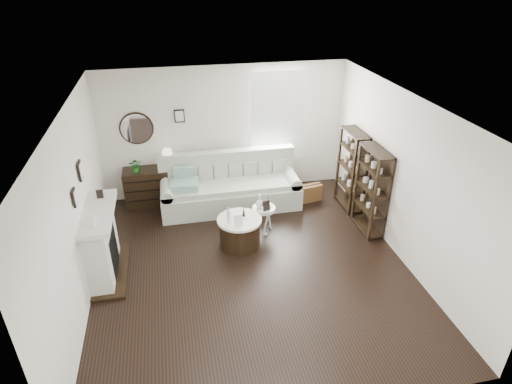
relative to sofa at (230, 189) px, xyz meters
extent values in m
plane|color=black|center=(0.04, -2.09, -0.36)|extent=(5.50, 5.50, 0.00)
plane|color=white|center=(0.04, -2.09, 2.34)|extent=(5.50, 5.50, 0.00)
plane|color=white|center=(0.04, 0.66, 0.99)|extent=(5.00, 0.00, 5.00)
plane|color=white|center=(0.04, -4.84, 0.99)|extent=(5.00, 0.00, 5.00)
plane|color=white|center=(-2.46, -2.09, 0.99)|extent=(0.00, 5.50, 5.50)
plane|color=white|center=(2.54, -2.09, 0.99)|extent=(0.00, 5.50, 5.50)
cube|color=white|center=(1.14, 0.64, 1.24)|extent=(1.00, 0.02, 1.80)
cube|color=white|center=(1.14, 0.58, 1.24)|extent=(1.15, 0.02, 1.90)
cylinder|color=silver|center=(-1.71, 0.63, 1.19)|extent=(0.60, 0.03, 0.60)
cube|color=black|center=(-0.86, 0.63, 1.39)|extent=(0.20, 0.03, 0.26)
cube|color=silver|center=(-2.29, -1.79, 0.19)|extent=(0.34, 1.20, 1.10)
cube|color=black|center=(-2.26, -1.79, 0.04)|extent=(0.30, 0.65, 0.70)
cube|color=silver|center=(-2.24, -1.79, 0.76)|extent=(0.44, 1.35, 0.08)
cube|color=black|center=(-2.21, -1.79, -0.33)|extent=(0.50, 1.40, 0.05)
cylinder|color=white|center=(-2.24, -2.24, 0.91)|extent=(0.08, 0.08, 0.22)
cube|color=black|center=(-2.24, -1.39, 0.87)|extent=(0.10, 0.03, 0.14)
cube|color=black|center=(-2.43, -2.14, 1.24)|extent=(0.03, 0.18, 0.24)
cube|color=black|center=(-2.43, -1.49, 1.34)|extent=(0.03, 0.22, 0.28)
cube|color=black|center=(2.37, -0.54, 0.44)|extent=(0.30, 0.80, 1.60)
cylinder|color=beige|center=(2.35, -0.79, 0.16)|extent=(0.08, 0.08, 0.11)
cylinder|color=beige|center=(2.35, -0.54, 0.16)|extent=(0.08, 0.08, 0.11)
cylinder|color=beige|center=(2.35, -0.29, 0.16)|extent=(0.08, 0.08, 0.11)
cylinder|color=beige|center=(2.35, -0.79, 0.56)|extent=(0.08, 0.08, 0.11)
cylinder|color=beige|center=(2.35, -0.54, 0.56)|extent=(0.08, 0.08, 0.11)
cylinder|color=beige|center=(2.35, -0.29, 0.56)|extent=(0.08, 0.08, 0.11)
cylinder|color=beige|center=(2.35, -0.79, 0.96)|extent=(0.08, 0.08, 0.11)
cylinder|color=beige|center=(2.35, -0.54, 0.96)|extent=(0.08, 0.08, 0.11)
cylinder|color=beige|center=(2.35, -0.29, 0.96)|extent=(0.08, 0.08, 0.11)
cube|color=black|center=(2.37, -1.44, 0.44)|extent=(0.30, 0.80, 1.60)
cylinder|color=beige|center=(2.35, -1.69, 0.16)|extent=(0.08, 0.08, 0.11)
cylinder|color=beige|center=(2.35, -1.44, 0.16)|extent=(0.08, 0.08, 0.11)
cylinder|color=beige|center=(2.35, -1.19, 0.16)|extent=(0.08, 0.08, 0.11)
cylinder|color=beige|center=(2.35, -1.69, 0.56)|extent=(0.08, 0.08, 0.11)
cylinder|color=beige|center=(2.35, -1.44, 0.56)|extent=(0.08, 0.08, 0.11)
cylinder|color=beige|center=(2.35, -1.19, 0.56)|extent=(0.08, 0.08, 0.11)
cylinder|color=beige|center=(2.35, -1.69, 0.96)|extent=(0.08, 0.08, 0.11)
cylinder|color=beige|center=(2.35, -1.44, 0.96)|extent=(0.08, 0.08, 0.11)
cylinder|color=beige|center=(2.35, -1.19, 0.96)|extent=(0.08, 0.08, 0.11)
cube|color=beige|center=(0.00, -0.09, -0.13)|extent=(2.77, 0.96, 0.45)
cube|color=beige|center=(0.00, -0.12, 0.14)|extent=(2.40, 0.77, 0.11)
cube|color=beige|center=(0.00, 0.29, 0.29)|extent=(2.77, 0.21, 0.85)
cube|color=beige|center=(-1.26, -0.09, -0.08)|extent=(0.23, 0.91, 0.55)
cube|color=beige|center=(1.26, -0.09, -0.08)|extent=(0.23, 0.91, 0.55)
cube|color=#299768|center=(-0.91, -0.14, 0.27)|extent=(0.60, 0.51, 0.14)
cube|color=brown|center=(1.63, -0.20, -0.18)|extent=(0.56, 0.28, 0.36)
cube|color=black|center=(-1.51, 0.38, 0.03)|extent=(1.15, 0.48, 0.77)
cube|color=black|center=(-1.51, 0.14, -0.15)|extent=(1.10, 0.01, 0.02)
cube|color=black|center=(-1.51, 0.14, 0.07)|extent=(1.10, 0.01, 0.02)
cube|color=black|center=(-1.51, 0.14, 0.28)|extent=(1.10, 0.01, 0.01)
imported|color=#1C5E1A|center=(-1.80, 0.34, 0.55)|extent=(0.27, 0.23, 0.29)
cylinder|color=black|center=(-0.05, -1.46, -0.11)|extent=(0.71, 0.71, 0.49)
cylinder|color=white|center=(-0.05, -1.46, 0.16)|extent=(0.77, 0.77, 0.04)
cylinder|color=white|center=(0.46, -1.12, 0.14)|extent=(0.41, 0.41, 0.03)
cylinder|color=silver|center=(0.46, -1.12, 0.10)|extent=(0.42, 0.42, 0.02)
cylinder|color=silver|center=(0.46, -1.12, -0.12)|extent=(0.03, 0.03, 0.48)
cylinder|color=silver|center=(-0.25, -1.54, 0.33)|extent=(0.07, 0.07, 0.30)
cube|color=silver|center=(-0.11, -1.65, 0.27)|extent=(0.14, 0.06, 0.18)
cube|color=black|center=(0.48, -1.23, 0.25)|extent=(0.15, 0.09, 0.18)
camera|label=1|loc=(-1.06, -7.62, 4.08)|focal=30.00mm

